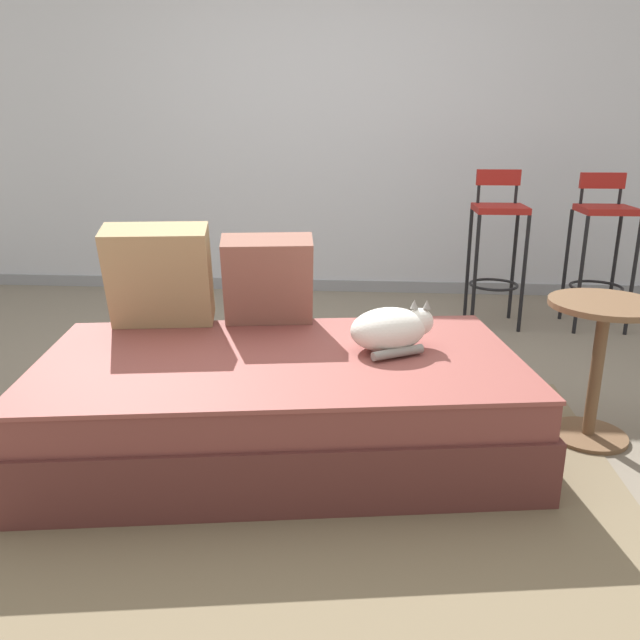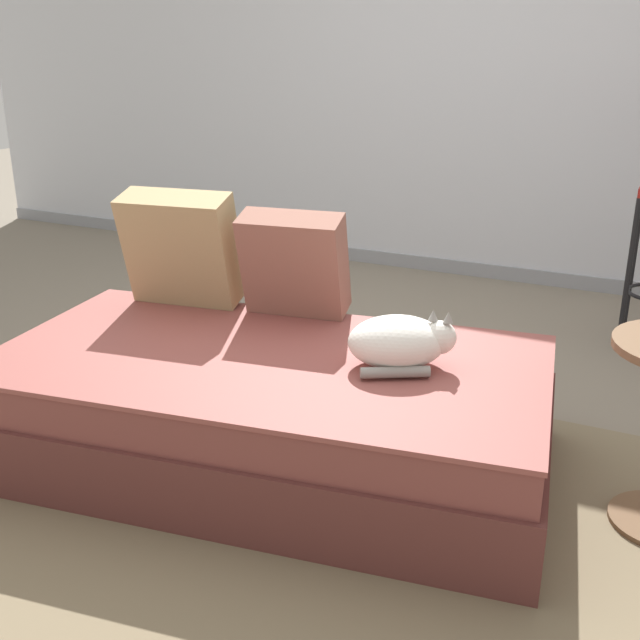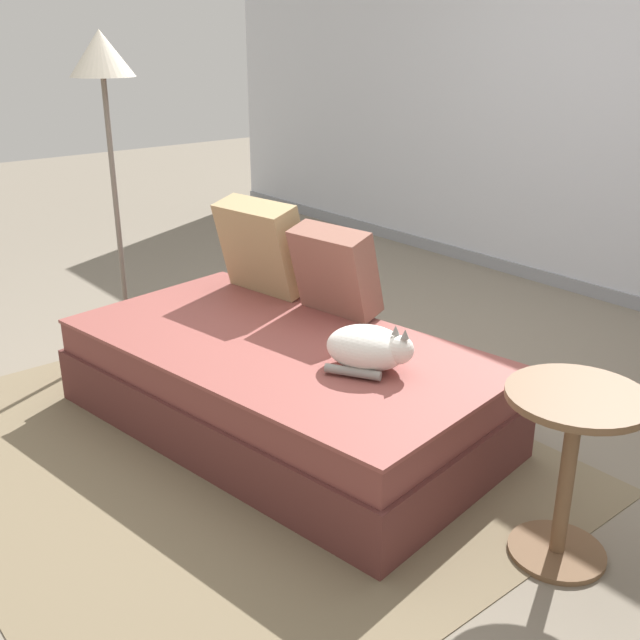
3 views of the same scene
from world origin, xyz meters
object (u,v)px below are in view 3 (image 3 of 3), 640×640
at_px(throw_pillow_middle, 334,271).
at_px(side_table, 570,453).
at_px(couch, 280,384).
at_px(throw_pillow_corner, 262,247).
at_px(floor_lamp, 104,85).
at_px(cat, 370,348).

distance_m(throw_pillow_middle, side_table, 1.42).
xyz_separation_m(couch, throw_pillow_corner, (-0.57, 0.33, 0.43)).
bearing_deg(throw_pillow_middle, side_table, -8.43).
bearing_deg(side_table, throw_pillow_middle, 171.57).
distance_m(couch, floor_lamp, 1.75).
bearing_deg(cat, throw_pillow_middle, 152.44).
bearing_deg(floor_lamp, cat, 6.67).
height_order(throw_pillow_middle, side_table, throw_pillow_middle).
relative_size(couch, throw_pillow_middle, 4.76).
bearing_deg(throw_pillow_middle, throw_pillow_corner, -171.60).
height_order(throw_pillow_corner, cat, throw_pillow_corner).
distance_m(throw_pillow_corner, cat, 1.04).
relative_size(throw_pillow_corner, cat, 1.20).
relative_size(throw_pillow_corner, throw_pillow_middle, 1.12).
relative_size(side_table, floor_lamp, 0.37).
distance_m(side_table, floor_lamp, 2.78).
distance_m(throw_pillow_middle, cat, 0.62).
height_order(cat, floor_lamp, floor_lamp).
bearing_deg(couch, floor_lamp, -176.01).
height_order(throw_pillow_corner, throw_pillow_middle, throw_pillow_corner).
relative_size(throw_pillow_corner, side_table, 0.80).
xyz_separation_m(throw_pillow_corner, cat, (1.01, -0.21, -0.15)).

